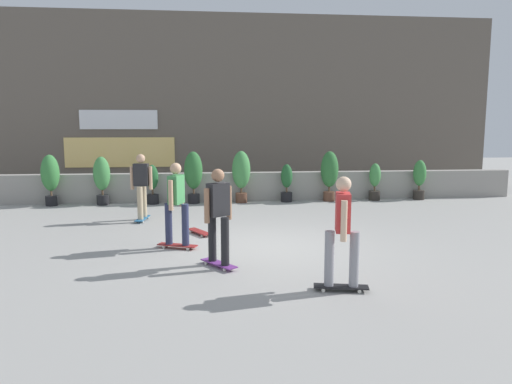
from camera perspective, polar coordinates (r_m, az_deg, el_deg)
ground_plane at (r=9.67m, az=0.94°, el=-6.53°), size 48.00×48.00×0.00m
planter_wall at (r=15.46m, az=-1.75°, el=0.67°), size 18.00×0.40×0.90m
building_backdrop at (r=19.34m, az=-2.70°, el=10.45°), size 20.00×2.08×6.50m
potted_plant_0 at (r=15.62m, az=-23.22°, el=1.75°), size 0.53×0.53×1.54m
potted_plant_1 at (r=15.25m, az=-17.83°, el=1.70°), size 0.50×0.50×1.47m
potted_plant_2 at (r=15.03m, az=-12.20°, el=1.03°), size 0.37×0.37×1.21m
potted_plant_3 at (r=14.92m, az=-7.45°, el=2.25°), size 0.57×0.57×1.61m
potted_plant_4 at (r=14.95m, az=-1.77°, el=2.34°), size 0.57×0.57×1.61m
potted_plant_5 at (r=15.16m, az=3.66°, el=1.19°), size 0.36×0.36×1.19m
potted_plant_6 at (r=15.42m, az=8.71°, el=2.37°), size 0.56×0.56×1.59m
potted_plant_7 at (r=15.89m, az=13.92°, el=1.29°), size 0.36×0.36×1.19m
potted_plant_8 at (r=16.45m, az=18.83°, el=1.60°), size 0.41×0.41×1.28m
skater_foreground at (r=8.15m, az=-4.50°, el=-2.53°), size 0.63×0.77×1.70m
skater_far_left at (r=7.08m, az=10.22°, el=-4.26°), size 0.82×0.55×1.70m
skater_far_right at (r=12.41m, az=-13.44°, el=0.92°), size 0.56×0.82×1.70m
skater_by_wall_left at (r=9.49m, az=-9.43°, el=-1.11°), size 0.82×0.52×1.70m
skateboard_near_camera at (r=10.81m, az=-6.75°, el=-4.69°), size 0.57×0.80×0.08m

